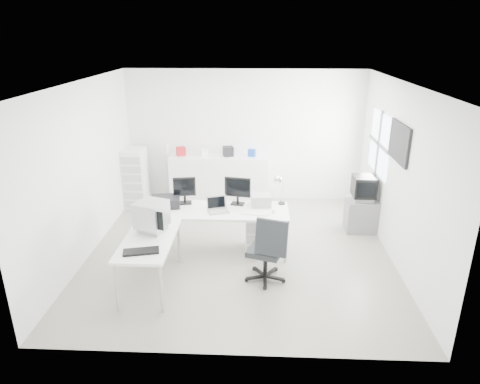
{
  "coord_description": "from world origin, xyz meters",
  "views": [
    {
      "loc": [
        0.3,
        -6.45,
        3.51
      ],
      "look_at": [
        0.0,
        0.2,
        1.0
      ],
      "focal_mm": 32.0,
      "sensor_mm": 36.0,
      "label": 1
    }
  ],
  "objects_px": {
    "office_chair": "(266,247)",
    "sideboard": "(219,179)",
    "filing_cabinet": "(136,178)",
    "lcd_monitor_small": "(185,190)",
    "laptop": "(218,205)",
    "side_desk": "(151,262)",
    "inkjet_printer": "(166,202)",
    "crt_monitor": "(152,218)",
    "drawer_pedestal": "(258,234)",
    "laser_printer": "(261,200)",
    "crt_tv": "(364,189)",
    "main_desk": "(216,230)",
    "tv_cabinet": "(361,215)",
    "lcd_monitor_large": "(238,192)"
  },
  "relations": [
    {
      "from": "inkjet_printer",
      "to": "crt_monitor",
      "type": "relative_size",
      "value": 1.12
    },
    {
      "from": "drawer_pedestal",
      "to": "laser_printer",
      "type": "relative_size",
      "value": 1.8
    },
    {
      "from": "side_desk",
      "to": "tv_cabinet",
      "type": "xyz_separation_m",
      "value": [
        3.46,
        2.0,
        -0.07
      ]
    },
    {
      "from": "drawer_pedestal",
      "to": "crt_tv",
      "type": "distance_m",
      "value": 2.16
    },
    {
      "from": "crt_monitor",
      "to": "crt_tv",
      "type": "relative_size",
      "value": 0.84
    },
    {
      "from": "laptop",
      "to": "lcd_monitor_large",
      "type": "bearing_deg",
      "value": 30.58
    },
    {
      "from": "laptop",
      "to": "laser_printer",
      "type": "xyz_separation_m",
      "value": [
        0.7,
        0.32,
        -0.02
      ]
    },
    {
      "from": "side_desk",
      "to": "drawer_pedestal",
      "type": "distance_m",
      "value": 1.93
    },
    {
      "from": "crt_monitor",
      "to": "filing_cabinet",
      "type": "bearing_deg",
      "value": 130.18
    },
    {
      "from": "tv_cabinet",
      "to": "inkjet_printer",
      "type": "bearing_deg",
      "value": -166.96
    },
    {
      "from": "crt_monitor",
      "to": "filing_cabinet",
      "type": "xyz_separation_m",
      "value": [
        -1.04,
        2.79,
        -0.34
      ]
    },
    {
      "from": "side_desk",
      "to": "crt_tv",
      "type": "bearing_deg",
      "value": 30.03
    },
    {
      "from": "inkjet_printer",
      "to": "office_chair",
      "type": "height_order",
      "value": "office_chair"
    },
    {
      "from": "inkjet_printer",
      "to": "laser_printer",
      "type": "distance_m",
      "value": 1.6
    },
    {
      "from": "drawer_pedestal",
      "to": "laptop",
      "type": "height_order",
      "value": "laptop"
    },
    {
      "from": "laptop",
      "to": "office_chair",
      "type": "distance_m",
      "value": 1.15
    },
    {
      "from": "main_desk",
      "to": "lcd_monitor_large",
      "type": "distance_m",
      "value": 0.74
    },
    {
      "from": "side_desk",
      "to": "laser_printer",
      "type": "relative_size",
      "value": 4.2
    },
    {
      "from": "lcd_monitor_small",
      "to": "laptop",
      "type": "height_order",
      "value": "lcd_monitor_small"
    },
    {
      "from": "inkjet_printer",
      "to": "sideboard",
      "type": "distance_m",
      "value": 2.25
    },
    {
      "from": "drawer_pedestal",
      "to": "sideboard",
      "type": "relative_size",
      "value": 0.29
    },
    {
      "from": "side_desk",
      "to": "inkjet_printer",
      "type": "xyz_separation_m",
      "value": [
        0.0,
        1.2,
        0.46
      ]
    },
    {
      "from": "lcd_monitor_small",
      "to": "laser_printer",
      "type": "height_order",
      "value": "lcd_monitor_small"
    },
    {
      "from": "drawer_pedestal",
      "to": "filing_cabinet",
      "type": "bearing_deg",
      "value": 143.86
    },
    {
      "from": "crt_monitor",
      "to": "crt_tv",
      "type": "distance_m",
      "value": 3.88
    },
    {
      "from": "crt_monitor",
      "to": "inkjet_printer",
      "type": "bearing_deg",
      "value": 109.79
    },
    {
      "from": "inkjet_printer",
      "to": "sideboard",
      "type": "xyz_separation_m",
      "value": [
        0.7,
        2.12,
        -0.31
      ]
    },
    {
      "from": "office_chair",
      "to": "sideboard",
      "type": "relative_size",
      "value": 0.52
    },
    {
      "from": "laser_printer",
      "to": "tv_cabinet",
      "type": "relative_size",
      "value": 0.55
    },
    {
      "from": "laptop",
      "to": "inkjet_printer",
      "type": "bearing_deg",
      "value": 148.65
    },
    {
      "from": "office_chair",
      "to": "filing_cabinet",
      "type": "distance_m",
      "value": 3.91
    },
    {
      "from": "laptop",
      "to": "crt_monitor",
      "type": "xyz_separation_m",
      "value": [
        -0.9,
        -0.75,
        0.09
      ]
    },
    {
      "from": "crt_tv",
      "to": "side_desk",
      "type": "bearing_deg",
      "value": -149.97
    },
    {
      "from": "tv_cabinet",
      "to": "office_chair",
      "type": "bearing_deg",
      "value": -135.11
    },
    {
      "from": "drawer_pedestal",
      "to": "sideboard",
      "type": "bearing_deg",
      "value": 111.4
    },
    {
      "from": "office_chair",
      "to": "sideboard",
      "type": "xyz_separation_m",
      "value": [
        -0.97,
        3.1,
        -0.02
      ]
    },
    {
      "from": "side_desk",
      "to": "crt_monitor",
      "type": "height_order",
      "value": "crt_monitor"
    },
    {
      "from": "main_desk",
      "to": "side_desk",
      "type": "distance_m",
      "value": 1.39
    },
    {
      "from": "main_desk",
      "to": "laptop",
      "type": "xyz_separation_m",
      "value": [
        0.05,
        -0.1,
        0.49
      ]
    },
    {
      "from": "drawer_pedestal",
      "to": "crt_monitor",
      "type": "relative_size",
      "value": 1.43
    },
    {
      "from": "main_desk",
      "to": "sideboard",
      "type": "xyz_separation_m",
      "value": [
        -0.15,
        2.22,
        0.14
      ]
    },
    {
      "from": "drawer_pedestal",
      "to": "lcd_monitor_small",
      "type": "relative_size",
      "value": 1.26
    },
    {
      "from": "crt_tv",
      "to": "filing_cabinet",
      "type": "distance_m",
      "value": 4.62
    },
    {
      "from": "laptop",
      "to": "crt_monitor",
      "type": "height_order",
      "value": "crt_monitor"
    },
    {
      "from": "side_desk",
      "to": "inkjet_printer",
      "type": "bearing_deg",
      "value": 90.0
    },
    {
      "from": "lcd_monitor_small",
      "to": "crt_monitor",
      "type": "bearing_deg",
      "value": -114.1
    },
    {
      "from": "office_chair",
      "to": "sideboard",
      "type": "bearing_deg",
      "value": 125.82
    },
    {
      "from": "laptop",
      "to": "crt_tv",
      "type": "bearing_deg",
      "value": 2.53
    },
    {
      "from": "inkjet_printer",
      "to": "filing_cabinet",
      "type": "distance_m",
      "value": 2.12
    },
    {
      "from": "sideboard",
      "to": "filing_cabinet",
      "type": "distance_m",
      "value": 1.76
    }
  ]
}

